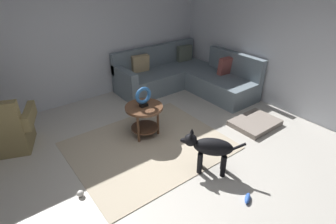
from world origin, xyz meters
TOP-DOWN VIEW (x-y plane):
  - ground_plane at (0.00, 0.00)m, footprint 6.00×6.00m
  - wall_back at (0.00, 2.94)m, footprint 6.00×0.12m
  - wall_right at (2.94, 0.00)m, footprint 0.12×6.00m
  - area_rug at (0.15, 0.70)m, footprint 2.30×1.90m
  - sectional_couch at (1.99, 2.01)m, footprint 2.20×2.25m
  - armchair at (-1.56, 1.91)m, footprint 0.96×0.85m
  - side_table at (0.27, 0.99)m, footprint 0.60×0.60m
  - torus_sculpture at (0.27, 0.99)m, footprint 0.28×0.08m
  - dog_bed_mat at (1.98, 0.08)m, footprint 0.80×0.60m
  - dog at (0.48, -0.26)m, footprint 0.61×0.66m
  - dog_toy_ball at (-1.09, 0.35)m, footprint 0.08×0.08m
  - dog_toy_bone at (0.48, -0.93)m, footprint 0.19×0.14m

SIDE VIEW (x-z plane):
  - ground_plane at x=0.00m, z-range -0.10..0.00m
  - area_rug at x=0.15m, z-range 0.00..0.01m
  - dog_toy_bone at x=0.48m, z-range 0.00..0.06m
  - dog_toy_ball at x=-1.09m, z-range 0.00..0.08m
  - dog_bed_mat at x=1.98m, z-range 0.00..0.09m
  - sectional_couch at x=1.99m, z-range -0.15..0.73m
  - armchair at x=-1.56m, z-range -0.12..0.76m
  - dog at x=0.48m, z-range 0.06..0.69m
  - side_table at x=0.27m, z-range 0.15..0.69m
  - torus_sculpture at x=0.27m, z-range 0.55..0.87m
  - wall_back at x=0.00m, z-range 0.00..2.70m
  - wall_right at x=2.94m, z-range 0.00..2.70m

